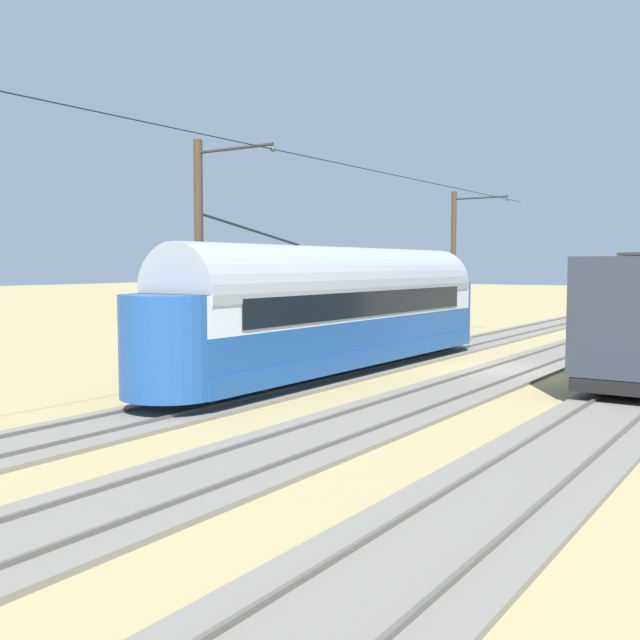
# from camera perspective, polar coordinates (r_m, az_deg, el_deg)

# --- Properties ---
(ground_plane) EXTENTS (220.00, 220.00, 0.00)m
(ground_plane) POSITION_cam_1_polar(r_m,az_deg,el_deg) (26.14, 14.45, -3.99)
(ground_plane) COLOR tan
(track_adjacent_siding) EXTENTS (2.80, 80.00, 0.18)m
(track_adjacent_siding) POSITION_cam_1_polar(r_m,az_deg,el_deg) (26.43, 14.68, -3.79)
(track_adjacent_siding) COLOR slate
(track_adjacent_siding) RESTS_ON ground
(track_third_siding) EXTENTS (2.80, 80.00, 0.18)m
(track_third_siding) POSITION_cam_1_polar(r_m,az_deg,el_deg) (28.27, 5.82, -3.15)
(track_third_siding) COLOR slate
(track_third_siding) RESTS_ON ground
(vintage_streetcar) EXTENTS (2.65, 18.32, 4.87)m
(vintage_streetcar) POSITION_cam_1_polar(r_m,az_deg,el_deg) (24.73, 1.62, 0.96)
(vintage_streetcar) COLOR #1E4C93
(vintage_streetcar) RESTS_ON ground
(catenary_pole_foreground) EXTENTS (3.18, 0.28, 7.61)m
(catenary_pole_foreground) POSITION_cam_1_polar(r_m,az_deg,el_deg) (40.17, 10.41, 4.62)
(catenary_pole_foreground) COLOR #423323
(catenary_pole_foreground) RESTS_ON ground
(catenary_pole_mid_near) EXTENTS (3.18, 0.28, 7.61)m
(catenary_pole_mid_near) POSITION_cam_1_polar(r_m,az_deg,el_deg) (23.53, -9.19, 4.92)
(catenary_pole_mid_near) COLOR #423323
(catenary_pole_mid_near) RESTS_ON ground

